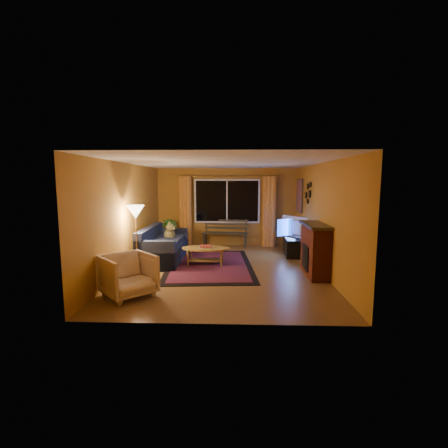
{
  "coord_description": "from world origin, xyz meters",
  "views": [
    {
      "loc": [
        0.28,
        -7.51,
        2.06
      ],
      "look_at": [
        0.0,
        0.3,
        1.05
      ],
      "focal_mm": 26.0,
      "sensor_mm": 36.0,
      "label": 1
    }
  ],
  "objects_px": {
    "armchair": "(128,273)",
    "coffee_table": "(205,256)",
    "sofa": "(164,244)",
    "bench": "(225,240)",
    "tv_console": "(292,246)",
    "floor_lamp": "(136,239)"
  },
  "relations": [
    {
      "from": "bench",
      "to": "floor_lamp",
      "type": "relative_size",
      "value": 0.94
    },
    {
      "from": "sofa",
      "to": "armchair",
      "type": "height_order",
      "value": "sofa"
    },
    {
      "from": "floor_lamp",
      "to": "bench",
      "type": "bearing_deg",
      "value": 58.07
    },
    {
      "from": "armchair",
      "to": "floor_lamp",
      "type": "height_order",
      "value": "floor_lamp"
    },
    {
      "from": "bench",
      "to": "coffee_table",
      "type": "relative_size",
      "value": 1.22
    },
    {
      "from": "bench",
      "to": "coffee_table",
      "type": "bearing_deg",
      "value": -91.98
    },
    {
      "from": "sofa",
      "to": "coffee_table",
      "type": "distance_m",
      "value": 1.21
    },
    {
      "from": "floor_lamp",
      "to": "coffee_table",
      "type": "relative_size",
      "value": 1.3
    },
    {
      "from": "tv_console",
      "to": "coffee_table",
      "type": "bearing_deg",
      "value": -149.94
    },
    {
      "from": "sofa",
      "to": "coffee_table",
      "type": "xyz_separation_m",
      "value": [
        1.13,
        -0.38,
        -0.23
      ]
    },
    {
      "from": "armchair",
      "to": "tv_console",
      "type": "height_order",
      "value": "armchair"
    },
    {
      "from": "sofa",
      "to": "bench",
      "type": "bearing_deg",
      "value": 50.96
    },
    {
      "from": "armchair",
      "to": "tv_console",
      "type": "xyz_separation_m",
      "value": [
        3.54,
        3.52,
        -0.18
      ]
    },
    {
      "from": "armchair",
      "to": "coffee_table",
      "type": "height_order",
      "value": "armchair"
    },
    {
      "from": "sofa",
      "to": "coffee_table",
      "type": "relative_size",
      "value": 1.85
    },
    {
      "from": "armchair",
      "to": "coffee_table",
      "type": "xyz_separation_m",
      "value": [
        1.18,
        2.31,
        -0.21
      ]
    },
    {
      "from": "coffee_table",
      "to": "tv_console",
      "type": "bearing_deg",
      "value": 27.14
    },
    {
      "from": "bench",
      "to": "coffee_table",
      "type": "xyz_separation_m",
      "value": [
        -0.42,
        -2.32,
        -0.0
      ]
    },
    {
      "from": "floor_lamp",
      "to": "tv_console",
      "type": "height_order",
      "value": "floor_lamp"
    },
    {
      "from": "bench",
      "to": "floor_lamp",
      "type": "bearing_deg",
      "value": -113.73
    },
    {
      "from": "sofa",
      "to": "floor_lamp",
      "type": "bearing_deg",
      "value": -108.5
    },
    {
      "from": "bench",
      "to": "armchair",
      "type": "height_order",
      "value": "armchair"
    }
  ]
}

